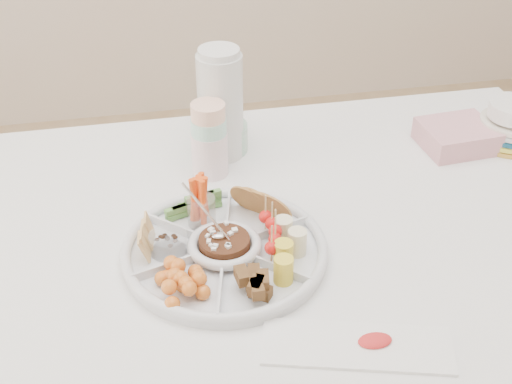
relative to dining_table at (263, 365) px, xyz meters
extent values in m
cube|color=white|center=(0.00, 0.00, 0.00)|extent=(1.52, 1.02, 0.76)
cylinder|color=silver|center=(-0.09, -0.06, 0.40)|extent=(0.48, 0.48, 0.04)
cylinder|color=black|center=(-0.09, -0.06, 0.41)|extent=(0.12, 0.12, 0.04)
cylinder|color=#A4C19C|center=(-0.07, 0.24, 0.49)|extent=(0.10, 0.10, 0.22)
cylinder|color=silver|center=(-0.03, 0.31, 0.51)|extent=(0.11, 0.11, 0.26)
cylinder|color=#93C4AF|center=(-0.03, 0.33, 0.43)|extent=(0.13, 0.13, 0.10)
cube|color=pink|center=(0.51, 0.24, 0.41)|extent=(0.17, 0.15, 0.05)
cylinder|color=#D8C950|center=(0.64, 0.23, 0.43)|extent=(0.22, 0.22, 0.11)
cube|color=white|center=(0.08, -0.33, 0.38)|extent=(0.32, 0.18, 0.01)
camera|label=1|loc=(-0.24, -1.09, 1.24)|focal=50.00mm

